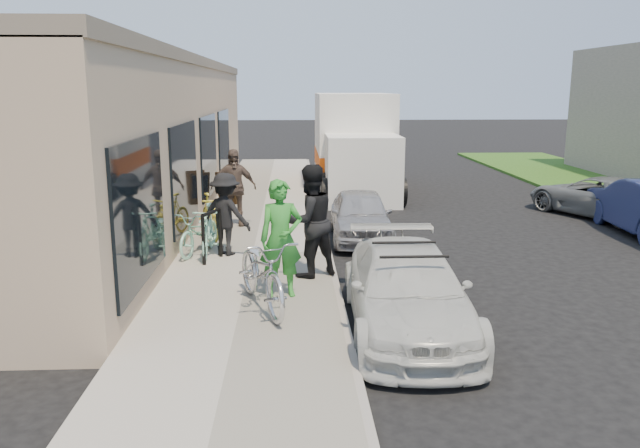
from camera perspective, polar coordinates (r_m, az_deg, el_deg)
name	(u,v)px	position (r m, az deg, el deg)	size (l,w,h in m)	color
ground	(368,309)	(10.00, 4.43, -7.73)	(120.00, 120.00, 0.00)	black
sidewalk	(253,256)	(12.79, -6.15, -2.92)	(3.00, 34.00, 0.15)	#A19B91
curb	(329,255)	(12.79, 0.81, -2.89)	(0.12, 34.00, 0.13)	gray
storefront	(143,137)	(17.82, -15.88, 7.68)	(3.60, 20.00, 4.22)	tan
bike_rack	(212,231)	(12.14, -9.86, -0.60)	(0.32, 0.65, 0.99)	black
sandwich_board	(229,187)	(18.16, -8.35, 3.34)	(0.75, 0.76, 0.93)	#321F0D
sedan_white	(407,290)	(9.05, 7.95, -6.04)	(1.80, 4.13, 1.22)	silver
sedan_silver	(361,215)	(14.32, 3.73, 0.81)	(1.35, 3.35, 1.14)	#A4A4A9
moving_truck	(354,148)	(21.32, 3.16, 6.97)	(2.53, 6.62, 3.24)	white
far_car_gray	(599,196)	(18.56, 24.13, 2.33)	(1.82, 3.94, 1.10)	slate
tandem_bike	(262,272)	(9.45, -5.31, -4.39)	(0.75, 2.15, 1.13)	silver
woman_rider	(281,239)	(9.88, -3.59, -1.35)	(0.69, 0.45, 1.88)	#2E8A2E
man_standing	(310,221)	(10.92, -0.94, 0.28)	(0.97, 0.75, 1.99)	black
cruiser_bike_a	(208,230)	(12.63, -10.22, -0.56)	(0.47, 1.66, 1.00)	#9CE9CD
cruiser_bike_b	(200,232)	(12.81, -10.96, -0.70)	(0.58, 1.65, 0.87)	#9CE9CD
cruiser_bike_c	(210,216)	(14.08, -10.01, 0.71)	(0.45, 1.61, 0.97)	yellow
bystander_a	(226,214)	(12.50, -8.63, 0.89)	(1.06, 0.61, 1.65)	black
bystander_b	(233,188)	(15.16, -7.92, 3.32)	(1.09, 0.45, 1.86)	brown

